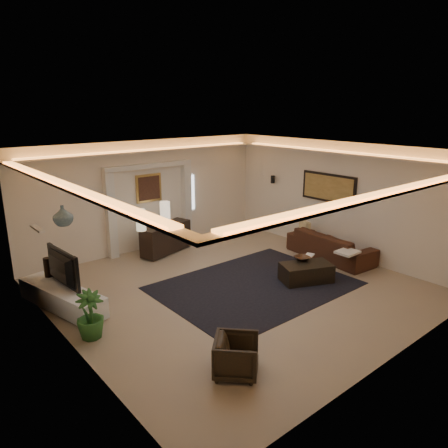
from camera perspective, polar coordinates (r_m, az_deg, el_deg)
floor at (r=9.06m, az=1.47°, el=-8.65°), size 7.00×7.00×0.00m
ceiling at (r=8.29m, az=1.61°, el=9.91°), size 7.00×7.00×0.00m
wall_back at (r=11.35m, az=-10.21°, el=3.86°), size 7.00×0.00×7.00m
wall_front at (r=6.50m, az=22.46°, el=-6.18°), size 7.00×0.00×7.00m
wall_left at (r=6.89m, az=-21.02°, el=-4.80°), size 0.00×7.00×7.00m
wall_right at (r=11.12m, az=15.25°, el=3.30°), size 0.00×7.00×7.00m
cove_soffit at (r=8.33m, az=1.60°, el=8.00°), size 7.00×7.00×0.04m
daylight_slit at (r=12.06m, az=-4.56°, el=4.27°), size 0.25×0.03×1.00m
area_rug at (r=9.17m, az=4.20°, el=-8.34°), size 4.00×3.00×0.01m
pilaster_left at (r=10.84m, az=-15.13°, el=1.09°), size 0.22×0.20×2.20m
pilaster_right at (r=11.94m, az=-5.10°, el=2.91°), size 0.22×0.20×2.20m
alcove_header at (r=11.13m, az=-10.15°, el=7.81°), size 2.52×0.20×0.12m
painting_frame at (r=11.29m, az=-10.18°, el=4.83°), size 0.74×0.04×0.74m
painting_canvas at (r=11.27m, az=-10.12°, el=4.81°), size 0.62×0.02×0.62m
art_panel_frame at (r=11.22m, az=14.01°, el=4.80°), size 0.04×1.64×0.74m
art_panel_gold at (r=11.20m, az=13.93°, el=4.79°), size 0.02×1.50×0.62m
wall_sconce at (r=12.36m, az=6.65°, el=6.05°), size 0.12×0.12×0.22m
wall_niche at (r=8.13m, az=-24.03°, el=-0.57°), size 0.10×0.55×0.04m
console at (r=11.10m, az=-7.89°, el=-1.92°), size 1.56×0.86×0.74m
lamp_left at (r=10.49m, az=-11.24°, el=0.80°), size 0.26×0.26×0.54m
lamp_right at (r=11.01m, az=-8.00°, el=1.66°), size 0.31×0.31×0.58m
media_ledge at (r=8.69m, az=-21.14°, el=-9.28°), size 1.01×2.20×0.40m
tv at (r=8.57m, az=-21.76°, el=-5.53°), size 1.22×0.26×0.70m
figurine at (r=9.16m, az=-22.85°, el=-5.35°), size 0.18×0.18×0.40m
ginger_jar at (r=8.02m, az=-21.04°, el=1.07°), size 0.37×0.37×0.37m
plant at (r=7.44m, az=-17.74°, el=-11.70°), size 0.50×0.50×0.82m
sofa at (r=10.98m, az=14.27°, el=-2.85°), size 2.34×1.07×0.66m
throw_blanket at (r=9.93m, az=16.43°, el=-3.68°), size 0.50×0.41×0.05m
throw_pillow at (r=11.50m, az=10.89°, el=-0.65°), size 0.29×0.45×0.43m
coffee_table at (r=9.47m, az=11.10°, el=-6.50°), size 1.24×0.98×0.41m
bowl at (r=9.60m, az=10.57°, el=-4.59°), size 0.39×0.39×0.08m
magazine at (r=9.90m, az=11.54°, el=-4.16°), size 0.29×0.25×0.03m
armchair at (r=6.31m, az=1.69°, el=-17.49°), size 0.88×0.89×0.58m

